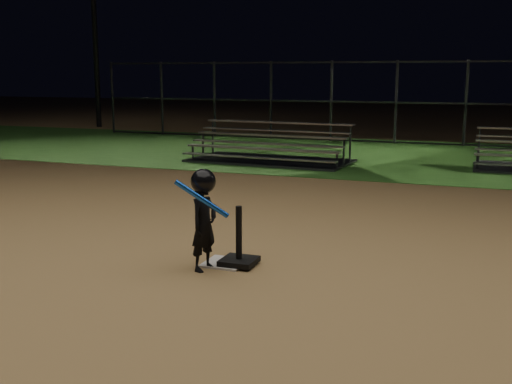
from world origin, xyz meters
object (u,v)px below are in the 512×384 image
Objects in this scene: child_batter at (204,217)px; batting_tee at (239,254)px; bleacher_left at (269,154)px; home_plate at (225,263)px.

batting_tee is at bearing -34.58° from child_batter.
batting_tee is at bearing -69.53° from bleacher_left.
child_batter is (-0.30, -0.27, 0.46)m from batting_tee.
bleacher_left is at bearing 105.89° from home_plate.
child_batter is 0.28× the size of bleacher_left.
bleacher_left is (-2.42, 7.88, 0.06)m from batting_tee.
home_plate is at bearing 179.33° from batting_tee.
child_batter is (-0.13, -0.27, 0.58)m from home_plate.
bleacher_left is at bearing 107.05° from batting_tee.
bleacher_left is (-2.12, 8.15, -0.40)m from child_batter.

